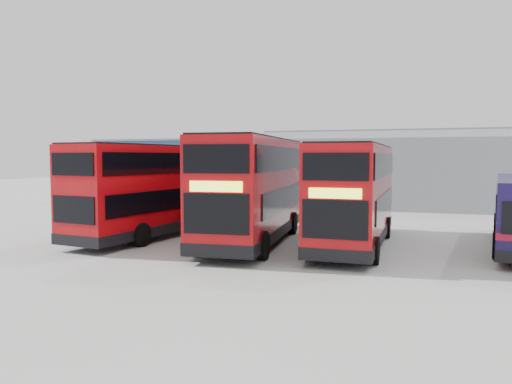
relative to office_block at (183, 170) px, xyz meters
name	(u,v)px	position (x,y,z in m)	size (l,w,h in m)	color
ground_plane	(291,243)	(14.00, -17.99, -2.58)	(120.00, 120.00, 0.00)	#A8A8A3
office_block	(183,170)	(0.00, 0.00, 0.00)	(12.30, 8.32, 5.12)	navy
maintenance_shed	(457,172)	(22.00, 2.01, 0.02)	(30.50, 12.00, 5.89)	gray
double_decker_left	(156,191)	(7.54, -18.12, -0.46)	(3.80, 10.28, 4.25)	#A9090F
double_decker_centre	(255,191)	(12.42, -18.22, -0.33)	(3.33, 10.83, 4.51)	#A9090F
double_decker_right	(355,196)	(16.68, -17.90, -0.49)	(2.64, 9.99, 4.21)	#A9090F
panel_van	(108,190)	(-3.58, -5.79, -1.39)	(2.35, 4.99, 2.13)	silver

